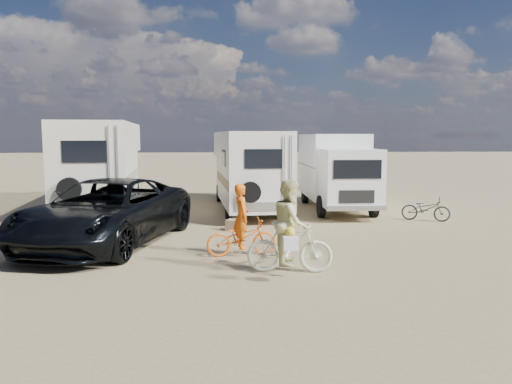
{
  "coord_description": "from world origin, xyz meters",
  "views": [
    {
      "loc": [
        -0.72,
        -11.16,
        2.82
      ],
      "look_at": [
        0.2,
        1.81,
        1.3
      ],
      "focal_mm": 34.19,
      "sensor_mm": 36.0,
      "label": 1
    }
  ],
  "objects": [
    {
      "name": "ground",
      "position": [
        0.0,
        0.0,
        0.0
      ],
      "size": [
        140.0,
        140.0,
        0.0
      ],
      "primitive_type": "plane",
      "color": "#9E885E",
      "rests_on": "ground"
    },
    {
      "name": "bike_parked",
      "position": [
        6.0,
        4.3,
        0.4
      ],
      "size": [
        1.62,
        1.14,
        0.81
      ],
      "primitive_type": "imported",
      "rotation": [
        0.0,
        0.0,
        1.13
      ],
      "color": "#272927",
      "rests_on": "ground"
    },
    {
      "name": "bike_man",
      "position": [
        -0.26,
        0.05,
        0.44
      ],
      "size": [
        1.72,
        0.81,
        0.87
      ],
      "primitive_type": "imported",
      "rotation": [
        0.0,
        0.0,
        1.71
      ],
      "color": "orange",
      "rests_on": "ground"
    },
    {
      "name": "box_truck",
      "position": [
        3.63,
        6.95,
        1.43
      ],
      "size": [
        2.15,
        6.0,
        2.86
      ],
      "primitive_type": null,
      "rotation": [
        0.0,
        0.0,
        -0.02
      ],
      "color": "white",
      "rests_on": "ground"
    },
    {
      "name": "rider_man",
      "position": [
        -0.26,
        0.05,
        0.76
      ],
      "size": [
        0.44,
        0.6,
        1.52
      ],
      "primitive_type": "imported",
      "rotation": [
        0.0,
        0.0,
        1.71
      ],
      "color": "orange",
      "rests_on": "ground"
    },
    {
      "name": "crate",
      "position": [
        -0.36,
        3.13,
        0.16
      ],
      "size": [
        0.53,
        0.53,
        0.33
      ],
      "primitive_type": "cube",
      "rotation": [
        0.0,
        0.0,
        -0.39
      ],
      "color": "#9A795B",
      "rests_on": "ground"
    },
    {
      "name": "dark_suv",
      "position": [
        -3.7,
        1.52,
        0.84
      ],
      "size": [
        4.29,
        6.58,
        1.68
      ],
      "primitive_type": "imported",
      "rotation": [
        0.0,
        0.0,
        -0.27
      ],
      "color": "black",
      "rests_on": "ground"
    },
    {
      "name": "rv_left",
      "position": [
        -5.18,
        7.42,
        1.64
      ],
      "size": [
        3.07,
        7.56,
        3.28
      ],
      "primitive_type": null,
      "rotation": [
        0.0,
        0.0,
        0.1
      ],
      "color": "silver",
      "rests_on": "ground"
    },
    {
      "name": "cooler",
      "position": [
        -2.75,
        3.3,
        0.23
      ],
      "size": [
        0.6,
        0.46,
        0.45
      ],
      "primitive_type": "cube",
      "rotation": [
        0.0,
        0.0,
        0.09
      ],
      "color": "#265E83",
      "rests_on": "ground"
    },
    {
      "name": "bike_woman",
      "position": [
        0.67,
        -1.43,
        0.53
      ],
      "size": [
        1.81,
        0.72,
        1.06
      ],
      "primitive_type": "imported",
      "rotation": [
        0.0,
        0.0,
        1.44
      ],
      "color": "beige",
      "rests_on": "ground"
    },
    {
      "name": "rider_woman",
      "position": [
        0.67,
        -1.43,
        0.87
      ],
      "size": [
        0.76,
        0.93,
        1.75
      ],
      "primitive_type": "imported",
      "rotation": [
        0.0,
        0.0,
        1.44
      ],
      "color": "#D3CC8A",
      "rests_on": "ground"
    },
    {
      "name": "rv_main",
      "position": [
        0.28,
        7.36,
        1.47
      ],
      "size": [
        2.65,
        7.63,
        2.94
      ],
      "primitive_type": null,
      "rotation": [
        0.0,
        0.0,
        0.07
      ],
      "color": "white",
      "rests_on": "ground"
    }
  ]
}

